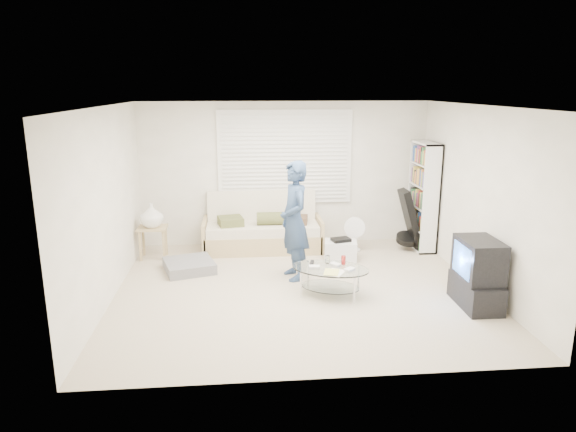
{
  "coord_description": "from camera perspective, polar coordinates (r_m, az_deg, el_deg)",
  "views": [
    {
      "loc": [
        -0.76,
        -6.62,
        2.75
      ],
      "look_at": [
        -0.12,
        0.3,
        0.98
      ],
      "focal_mm": 32.0,
      "sensor_mm": 36.0,
      "label": 1
    }
  ],
  "objects": [
    {
      "name": "coffee_table",
      "position": [
        6.95,
        4.78,
        -6.33
      ],
      "size": [
        1.2,
        0.98,
        0.5
      ],
      "color": "silver",
      "rests_on": "ground"
    },
    {
      "name": "floor_fan",
      "position": [
        8.81,
        7.32,
        -1.66
      ],
      "size": [
        0.37,
        0.24,
        0.6
      ],
      "color": "white",
      "rests_on": "ground"
    },
    {
      "name": "guitar_case",
      "position": [
        8.99,
        13.39,
        -0.84
      ],
      "size": [
        0.44,
        0.39,
        1.03
      ],
      "color": "black",
      "rests_on": "ground"
    },
    {
      "name": "room_shell",
      "position": [
        7.22,
        0.84,
        5.35
      ],
      "size": [
        5.02,
        4.52,
        2.51
      ],
      "color": "beige",
      "rests_on": "ground"
    },
    {
      "name": "storage_bin",
      "position": [
        8.39,
        5.87,
        -3.75
      ],
      "size": [
        0.57,
        0.45,
        0.36
      ],
      "color": "white",
      "rests_on": "ground"
    },
    {
      "name": "ground",
      "position": [
        7.2,
        1.2,
        -8.17
      ],
      "size": [
        5.0,
        5.0,
        0.0
      ],
      "primitive_type": "plane",
      "color": "#BFAE94",
      "rests_on": "ground"
    },
    {
      "name": "tv_unit",
      "position": [
        6.97,
        20.29,
        -6.08
      ],
      "size": [
        0.46,
        0.82,
        0.88
      ],
      "color": "black",
      "rests_on": "ground"
    },
    {
      "name": "window_blinds",
      "position": [
        8.93,
        -0.34,
        6.55
      ],
      "size": [
        2.32,
        0.08,
        1.62
      ],
      "color": "silver",
      "rests_on": "ground"
    },
    {
      "name": "bookshelf",
      "position": [
        9.05,
        14.77,
        2.14
      ],
      "size": [
        0.29,
        0.77,
        1.84
      ],
      "color": "white",
      "rests_on": "ground"
    },
    {
      "name": "standing_person",
      "position": [
        7.37,
        0.7,
        -0.54
      ],
      "size": [
        0.54,
        0.71,
        1.73
      ],
      "primitive_type": "imported",
      "rotation": [
        0.0,
        0.0,
        -1.35
      ],
      "color": "navy",
      "rests_on": "ground"
    },
    {
      "name": "grey_floor_pillow",
      "position": [
        8.02,
        -10.92,
        -5.45
      ],
      "size": [
        0.88,
        0.88,
        0.16
      ],
      "primitive_type": "cube",
      "rotation": [
        0.0,
        0.0,
        0.3
      ],
      "color": "#5E5E63",
      "rests_on": "ground"
    },
    {
      "name": "futon_sofa",
      "position": [
        8.83,
        -2.85,
        -1.69
      ],
      "size": [
        2.02,
        0.81,
        0.99
      ],
      "color": "tan",
      "rests_on": "ground"
    },
    {
      "name": "side_table",
      "position": [
        8.58,
        -14.9,
        -0.19
      ],
      "size": [
        0.46,
        0.37,
        0.92
      ],
      "color": "tan",
      "rests_on": "ground"
    }
  ]
}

